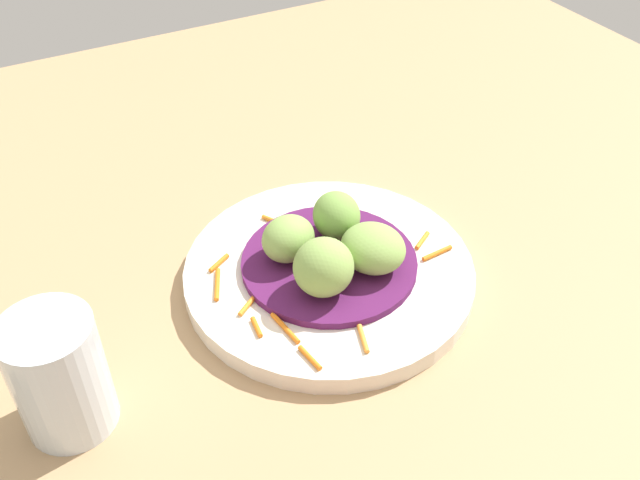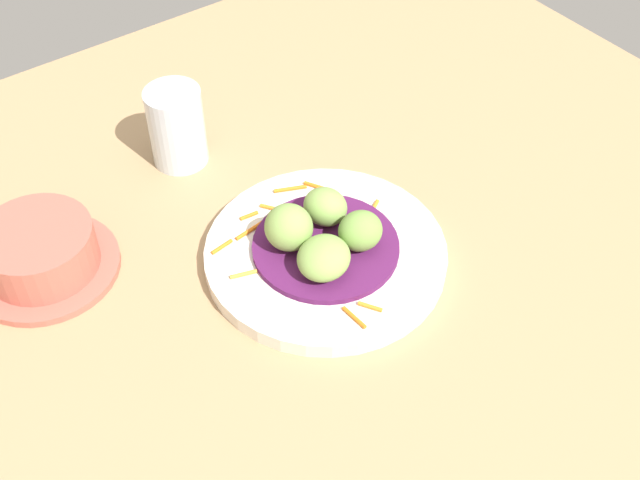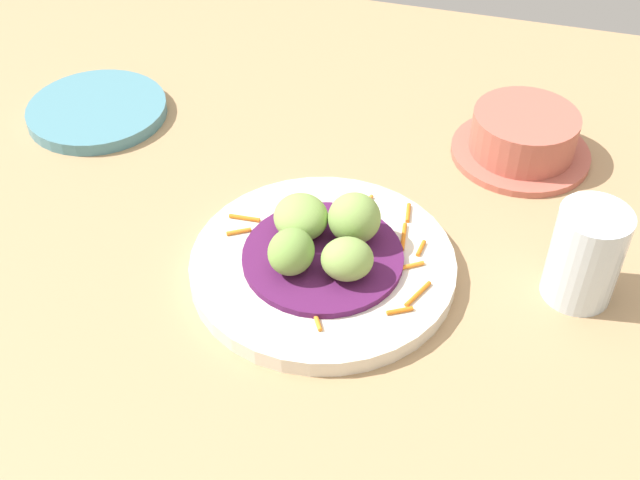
# 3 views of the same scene
# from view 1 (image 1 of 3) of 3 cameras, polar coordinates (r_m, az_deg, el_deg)

# --- Properties ---
(table_surface) EXTENTS (1.10, 1.10, 0.02)m
(table_surface) POSITION_cam_1_polar(r_m,az_deg,el_deg) (0.63, 4.73, -2.38)
(table_surface) COLOR tan
(table_surface) RESTS_ON ground
(main_plate) EXTENTS (0.24, 0.24, 0.02)m
(main_plate) POSITION_cam_1_polar(r_m,az_deg,el_deg) (0.60, 0.80, -2.73)
(main_plate) COLOR silver
(main_plate) RESTS_ON table_surface
(cabbage_bed) EXTENTS (0.15, 0.15, 0.01)m
(cabbage_bed) POSITION_cam_1_polar(r_m,az_deg,el_deg) (0.59, 0.81, -1.90)
(cabbage_bed) COLOR #51194C
(cabbage_bed) RESTS_ON main_plate
(carrot_garnish) EXTENTS (0.18, 0.20, 0.00)m
(carrot_garnish) POSITION_cam_1_polar(r_m,az_deg,el_deg) (0.57, -1.22, -4.08)
(carrot_garnish) COLOR orange
(carrot_garnish) RESTS_ON main_plate
(guac_scoop_left) EXTENTS (0.05, 0.05, 0.04)m
(guac_scoop_left) POSITION_cam_1_polar(r_m,az_deg,el_deg) (0.60, 1.33, 1.98)
(guac_scoop_left) COLOR #759E47
(guac_scoop_left) RESTS_ON cabbage_bed
(guac_scoop_center) EXTENTS (0.05, 0.06, 0.04)m
(guac_scoop_center) POSITION_cam_1_polar(r_m,az_deg,el_deg) (0.58, -2.56, 0.11)
(guac_scoop_center) COLOR #84A851
(guac_scoop_center) RESTS_ON cabbage_bed
(guac_scoop_right) EXTENTS (0.06, 0.06, 0.05)m
(guac_scoop_right) POSITION_cam_1_polar(r_m,az_deg,el_deg) (0.55, 0.29, -2.20)
(guac_scoop_right) COLOR #84A851
(guac_scoop_right) RESTS_ON cabbage_bed
(guac_scoop_back) EXTENTS (0.07, 0.07, 0.04)m
(guac_scoop_back) POSITION_cam_1_polar(r_m,az_deg,el_deg) (0.58, 4.27, -0.65)
(guac_scoop_back) COLOR #84A851
(guac_scoop_back) RESTS_ON cabbage_bed
(water_glass) EXTENTS (0.06, 0.06, 0.09)m
(water_glass) POSITION_cam_1_polar(r_m,az_deg,el_deg) (0.51, -20.20, -10.17)
(water_glass) COLOR silver
(water_glass) RESTS_ON table_surface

